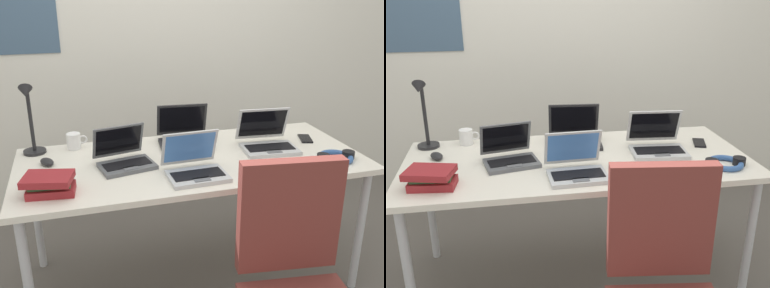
% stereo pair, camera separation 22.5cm
% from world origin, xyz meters
% --- Properties ---
extents(ground_plane, '(12.00, 12.00, 0.00)m').
position_xyz_m(ground_plane, '(0.00, 0.00, 0.00)').
color(ground_plane, '#56514C').
extents(wall_back, '(6.00, 0.13, 2.60)m').
position_xyz_m(wall_back, '(-0.00, 1.10, 1.30)').
color(wall_back, silver).
rests_on(wall_back, ground_plane).
extents(desk, '(1.80, 0.80, 0.74)m').
position_xyz_m(desk, '(0.00, 0.00, 0.68)').
color(desk, silver).
rests_on(desk, ground_plane).
extents(desk_lamp, '(0.12, 0.18, 0.40)m').
position_xyz_m(desk_lamp, '(-0.80, 0.28, 0.94)').
color(desk_lamp, black).
rests_on(desk_lamp, desk).
extents(laptop_center, '(0.31, 0.29, 0.19)m').
position_xyz_m(laptop_center, '(-0.35, 0.00, 0.78)').
color(laptop_center, '#515459').
rests_on(laptop_center, desk).
extents(laptop_near_lamp, '(0.32, 0.30, 0.21)m').
position_xyz_m(laptop_near_lamp, '(0.44, 0.03, 0.78)').
color(laptop_near_lamp, '#B7BABC').
rests_on(laptop_near_lamp, desk).
extents(laptop_near_mouse, '(0.32, 0.29, 0.21)m').
position_xyz_m(laptop_near_mouse, '(0.02, 0.23, 0.78)').
color(laptop_near_mouse, '#232326').
rests_on(laptop_near_mouse, desk).
extents(laptop_back_left, '(0.29, 0.27, 0.20)m').
position_xyz_m(laptop_back_left, '(-0.04, -0.21, 0.78)').
color(laptop_back_left, '#B7BABC').
rests_on(laptop_back_left, desk).
extents(computer_mouse, '(0.09, 0.11, 0.03)m').
position_xyz_m(computer_mouse, '(-0.73, 0.12, 0.76)').
color(computer_mouse, black).
rests_on(computer_mouse, desk).
extents(cell_phone, '(0.10, 0.15, 0.01)m').
position_xyz_m(cell_phone, '(0.73, 0.10, 0.74)').
color(cell_phone, black).
rests_on(cell_phone, desk).
extents(headphones, '(0.21, 0.18, 0.04)m').
position_xyz_m(headphones, '(0.72, -0.23, 0.76)').
color(headphones, '#335999').
rests_on(headphones, desk).
extents(pill_bottle, '(0.04, 0.04, 0.08)m').
position_xyz_m(pill_bottle, '(-0.32, 0.32, 0.78)').
color(pill_bottle, gold).
rests_on(pill_bottle, desk).
extents(book_stack, '(0.24, 0.20, 0.09)m').
position_xyz_m(book_stack, '(-0.71, -0.22, 0.79)').
color(book_stack, maroon).
rests_on(book_stack, desk).
extents(coffee_mug, '(0.11, 0.08, 0.09)m').
position_xyz_m(coffee_mug, '(-0.59, 0.32, 0.78)').
color(coffee_mug, white).
rests_on(coffee_mug, desk).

